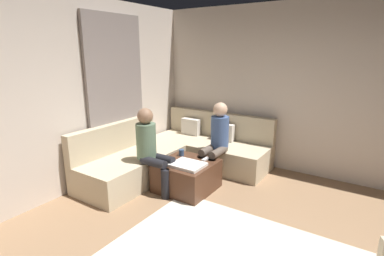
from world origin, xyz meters
The scene contains 10 objects.
wall_back centered at (0.00, 2.94, 1.35)m, with size 6.00×0.12×2.70m, color beige.
wall_left centered at (-2.94, 0.00, 1.35)m, with size 0.12×6.00×2.70m, color beige.
curtain_panel centered at (-2.84, 1.30, 1.25)m, with size 0.06×1.10×2.50m, color gray.
sectional_couch centered at (-2.08, 1.88, 0.28)m, with size 2.10×2.55×0.87m.
ottoman centered at (-1.54, 1.36, 0.21)m, with size 0.76×0.76×0.42m, color #4C2D1E.
folded_blanket centered at (-1.44, 1.24, 0.44)m, with size 0.44×0.36×0.04m, color white.
coffee_mug centered at (-1.76, 1.54, 0.47)m, with size 0.08×0.08×0.10m, color #334C72.
game_remote centered at (-1.36, 1.58, 0.43)m, with size 0.05×0.15×0.02m, color white.
person_on_couch_back centered at (-1.37, 1.93, 0.66)m, with size 0.30×0.60×1.20m.
person_on_couch_side centered at (-1.93, 1.06, 0.66)m, with size 0.60×0.30×1.20m.
Camera 1 is at (0.69, -1.91, 1.97)m, focal length 27.67 mm.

